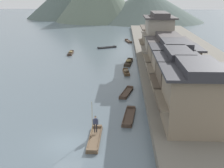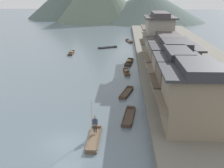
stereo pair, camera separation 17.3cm
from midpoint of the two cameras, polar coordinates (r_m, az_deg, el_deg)
The scene contains 19 objects.
ground_plane at distance 26.30m, azimuth -8.90°, elevation -11.58°, with size 400.00×400.00×0.00m, color slate.
riverbank_right at distance 55.08m, azimuth 14.63°, elevation 4.24°, with size 18.00×110.00×0.84m, color #6B665B.
boat_foreground_poled at distance 26.58m, azimuth -3.36°, elevation -10.71°, with size 1.08×4.83×0.39m.
boatman_person at distance 26.76m, azimuth -3.24°, elevation -7.45°, with size 0.57×0.28×3.04m.
boat_moored_nearest at distance 68.84m, azimuth -0.79°, elevation 7.20°, with size 4.46×3.12×0.39m.
boat_moored_second at distance 37.93m, azimuth 2.98°, elevation -1.73°, with size 1.98×4.59×0.41m.
boat_moored_third at distance 30.89m, azimuth 3.46°, elevation -6.44°, with size 1.62×4.97×0.41m.
boat_moored_far at distance 62.78m, azimuth -7.95°, elevation 6.11°, with size 1.03×4.01×0.70m.
boat_midriver_drifting at distance 77.43m, azimuth 3.44°, elevation 8.39°, with size 1.91×4.55×0.52m.
boat_midriver_upstream at distance 47.38m, azimuth 2.97°, elevation 2.42°, with size 1.23×3.67×0.68m.
boat_upstream_distant at distance 53.92m, azimuth 3.45°, elevation 4.33°, with size 1.83×5.54×0.80m.
house_waterfront_nearest at distance 26.89m, azimuth 16.50°, elevation -2.43°, with size 6.83×6.23×6.14m.
house_waterfront_second at distance 32.20m, azimuth 12.75°, elevation 1.21°, with size 5.26×6.07×6.14m.
house_waterfront_tall at distance 37.49m, azimuth 12.32°, elevation 3.57°, with size 6.53×5.69×6.14m.
house_waterfront_narrow at distance 43.11m, azimuth 10.99°, elevation 5.49°, with size 6.40×6.15×6.14m.
house_waterfront_far at distance 49.54m, azimuth 9.30°, elevation 8.68°, with size 5.26×7.04×8.74m.
house_waterfront_end at distance 57.31m, azimuth 8.63°, elevation 8.61°, with size 5.74×8.04×6.14m.
hill_far_centre at distance 151.37m, azimuth -8.66°, elevation 15.96°, with size 39.78×39.78×16.82m, color #4C5B56.
hill_far_east at distance 133.92m, azimuth 7.15°, elevation 15.13°, with size 49.96×49.96×13.64m, color #4C5B56.
Camera 2 is at (5.08, -22.41, 12.81)m, focal length 46.46 mm.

